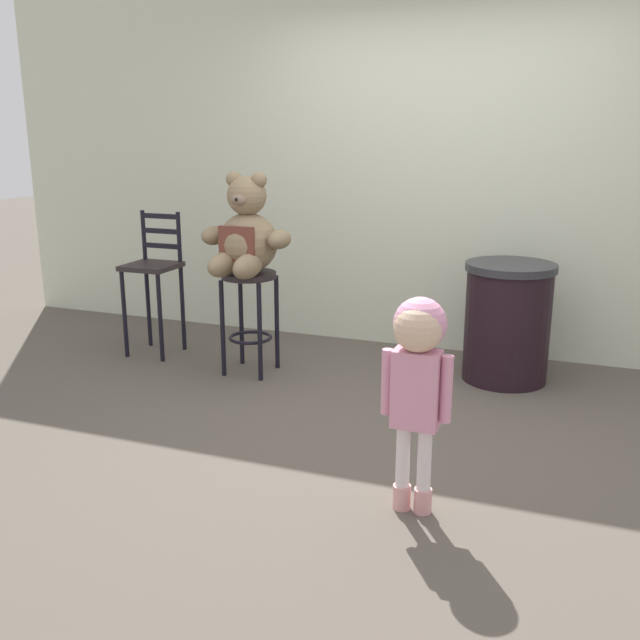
{
  "coord_description": "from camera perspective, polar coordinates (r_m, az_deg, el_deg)",
  "views": [
    {
      "loc": [
        1.07,
        -3.68,
        1.66
      ],
      "look_at": [
        -0.32,
        -0.02,
        0.6
      ],
      "focal_mm": 40.27,
      "sensor_mm": 36.0,
      "label": 1
    }
  ],
  "objects": [
    {
      "name": "teddy_bear",
      "position": [
        4.81,
        -5.93,
        6.64
      ],
      "size": [
        0.63,
        0.56,
        0.67
      ],
      "color": "#877253",
      "rests_on": "bar_stool_with_teddy"
    },
    {
      "name": "trash_bin",
      "position": [
        4.93,
        14.66,
        -0.15
      ],
      "size": [
        0.59,
        0.59,
        0.8
      ],
      "color": "black",
      "rests_on": "ground_plane"
    },
    {
      "name": "bar_chair_empty",
      "position": [
        5.46,
        -13.07,
        3.57
      ],
      "size": [
        0.36,
        0.36,
        1.06
      ],
      "color": "black",
      "rests_on": "ground_plane"
    },
    {
      "name": "ground_plane",
      "position": [
        4.17,
        4.2,
        -8.35
      ],
      "size": [
        24.0,
        24.0,
        0.0
      ],
      "primitive_type": "plane",
      "color": "#564E45"
    },
    {
      "name": "building_wall",
      "position": [
        5.54,
        9.94,
        14.63
      ],
      "size": [
        7.49,
        0.3,
        3.27
      ],
      "primitive_type": "cube",
      "color": "beige",
      "rests_on": "ground_plane"
    },
    {
      "name": "child_walking",
      "position": [
        3.07,
        7.78,
        -3.13
      ],
      "size": [
        0.31,
        0.25,
        0.97
      ],
      "rotation": [
        0.0,
        0.0,
        0.14
      ],
      "color": "pink",
      "rests_on": "ground_plane"
    },
    {
      "name": "bar_stool_with_teddy",
      "position": [
        4.92,
        -5.62,
        1.46
      ],
      "size": [
        0.37,
        0.37,
        0.71
      ],
      "color": "black",
      "rests_on": "ground_plane"
    }
  ]
}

